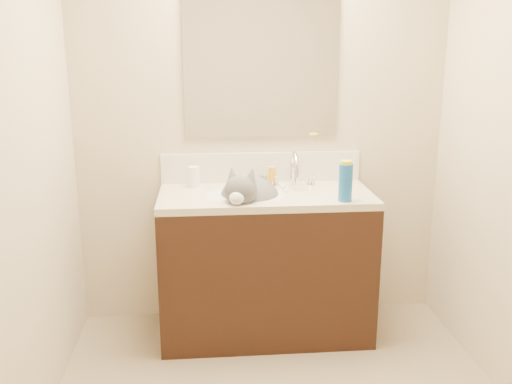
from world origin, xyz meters
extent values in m
cube|color=#C0AE8F|center=(0.00, 1.25, 1.25)|extent=(2.20, 0.04, 2.50)
cube|color=#C0AE8F|center=(0.00, -1.25, 1.25)|extent=(2.20, 0.04, 2.50)
cube|color=black|center=(0.00, 0.97, 0.41)|extent=(1.20, 0.55, 0.82)
cube|color=beige|center=(0.00, 0.97, 0.84)|extent=(1.20, 0.55, 0.04)
ellipsoid|color=silver|center=(-0.12, 0.94, 0.79)|extent=(0.45, 0.36, 0.14)
cylinder|color=silver|center=(0.18, 1.16, 0.92)|extent=(0.04, 0.04, 0.11)
torus|color=silver|center=(0.18, 1.09, 0.97)|extent=(0.03, 0.20, 0.20)
cylinder|color=silver|center=(0.18, 1.01, 0.94)|extent=(0.03, 0.03, 0.06)
cone|color=silver|center=(0.07, 1.16, 0.89)|extent=(0.06, 0.06, 0.06)
cone|color=silver|center=(0.29, 1.16, 0.89)|extent=(0.06, 0.06, 0.06)
ellipsoid|color=#4A484A|center=(-0.09, 0.97, 0.83)|extent=(0.45, 0.47, 0.25)
ellipsoid|color=#4A484A|center=(-0.15, 0.81, 0.92)|extent=(0.22, 0.21, 0.17)
ellipsoid|color=#4A484A|center=(-0.13, 0.88, 0.89)|extent=(0.16, 0.16, 0.16)
cone|color=#4A484A|center=(-0.19, 0.85, 1.00)|extent=(0.10, 0.11, 0.11)
cone|color=#4A484A|center=(-0.10, 0.81, 1.00)|extent=(0.10, 0.10, 0.11)
ellipsoid|color=silver|center=(-0.18, 0.74, 0.90)|extent=(0.10, 0.09, 0.07)
ellipsoid|color=silver|center=(-0.14, 0.85, 0.83)|extent=(0.15, 0.12, 0.15)
sphere|color=#D69C8A|center=(-0.19, 0.71, 0.90)|extent=(0.02, 0.02, 0.02)
cylinder|color=#4A484A|center=(0.05, 0.90, 0.75)|extent=(0.07, 0.26, 0.05)
cube|color=beige|center=(0.00, 1.24, 0.95)|extent=(1.20, 0.02, 0.18)
cube|color=white|center=(0.00, 1.24, 1.54)|extent=(0.90, 0.02, 0.80)
cylinder|color=white|center=(-0.40, 1.15, 0.92)|extent=(0.08, 0.08, 0.12)
cylinder|color=#D55323|center=(-0.40, 1.15, 0.91)|extent=(0.07, 0.07, 0.04)
cylinder|color=#B7B7BC|center=(0.00, 1.17, 0.89)|extent=(0.07, 0.07, 0.06)
cylinder|color=orange|center=(0.06, 1.16, 0.91)|extent=(0.05, 0.05, 0.11)
cube|color=white|center=(0.12, 1.04, 0.87)|extent=(0.03, 0.15, 0.01)
cube|color=#5C7AC5|center=(0.12, 1.04, 0.87)|extent=(0.02, 0.03, 0.01)
cylinder|color=#1758A5|center=(0.40, 0.77, 0.96)|extent=(0.09, 0.09, 0.20)
cylinder|color=yellow|center=(0.40, 0.77, 1.06)|extent=(0.07, 0.07, 0.04)
camera|label=1|loc=(-0.33, -2.11, 1.69)|focal=40.00mm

